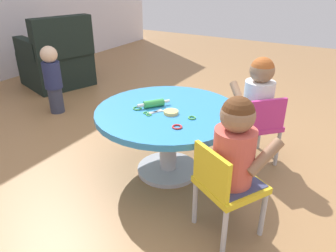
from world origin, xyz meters
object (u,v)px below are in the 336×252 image
object	(u,v)px
rolling_pin	(154,103)
toddler_standing	(53,78)
seated_child_right	(259,93)
armchair_dark	(57,61)
child_chair_left	(225,185)
craft_table	(168,124)
seated_child_left	(235,145)
child_chair_right	(258,124)
craft_scissors	(151,113)

from	to	relation	value
rolling_pin	toddler_standing	bearing A→B (deg)	75.51
seated_child_right	armchair_dark	bearing A→B (deg)	78.97
child_chair_left	toddler_standing	bearing A→B (deg)	70.88
craft_table	seated_child_left	distance (m)	0.68
toddler_standing	rolling_pin	distance (m)	1.47
child_chair_left	seated_child_right	size ratio (longest dim) A/B	1.05
craft_table	child_chair_right	distance (m)	0.67
child_chair_right	rolling_pin	distance (m)	0.78
craft_table	child_chair_left	bearing A→B (deg)	-122.97
armchair_dark	child_chair_left	bearing A→B (deg)	-116.43
child_chair_right	seated_child_right	distance (m)	0.23
child_chair_right	rolling_pin	xyz separation A→B (m)	(-0.45, 0.60, 0.20)
craft_table	seated_child_left	xyz separation A→B (m)	(-0.33, -0.58, 0.15)
child_chair_left	armchair_dark	bearing A→B (deg)	63.57
child_chair_left	armchair_dark	world-z (taller)	armchair_dark
armchair_dark	toddler_standing	size ratio (longest dim) A/B	1.33
child_chair_left	rolling_pin	world-z (taller)	child_chair_left
seated_child_left	toddler_standing	xyz separation A→B (m)	(0.69, 2.10, -0.17)
child_chair_right	seated_child_right	world-z (taller)	seated_child_right
seated_child_left	seated_child_right	xyz separation A→B (m)	(0.80, 0.11, 0.00)
craft_table	seated_child_right	distance (m)	0.68
craft_table	seated_child_right	bearing A→B (deg)	-44.35
child_chair_right	toddler_standing	world-z (taller)	toddler_standing
child_chair_left	toddler_standing	world-z (taller)	toddler_standing
seated_child_right	toddler_standing	bearing A→B (deg)	93.33
seated_child_left	toddler_standing	bearing A→B (deg)	71.89
child_chair_left	armchair_dark	distance (m)	3.02
seated_child_right	armchair_dark	size ratio (longest dim) A/B	0.57
child_chair_left	child_chair_right	size ratio (longest dim) A/B	1.00
craft_table	armchair_dark	distance (m)	2.36
armchair_dark	child_chair_right	bearing A→B (deg)	-101.50
seated_child_left	child_chair_right	bearing A→B (deg)	6.29
child_chair_left	seated_child_right	bearing A→B (deg)	6.39
child_chair_left	child_chair_right	xyz separation A→B (m)	(0.81, 0.07, 0.00)
craft_scissors	child_chair_left	bearing A→B (deg)	-112.20
craft_table	armchair_dark	size ratio (longest dim) A/B	1.08
child_chair_right	seated_child_right	xyz separation A→B (m)	(0.03, 0.03, 0.23)
seated_child_left	craft_table	bearing A→B (deg)	60.48
rolling_pin	child_chair_left	bearing A→B (deg)	-118.13
craft_table	armchair_dark	world-z (taller)	armchair_dark
seated_child_right	craft_scissors	size ratio (longest dim) A/B	3.59
craft_table	seated_child_right	size ratio (longest dim) A/B	1.89
craft_table	toddler_standing	bearing A→B (deg)	76.72
rolling_pin	craft_table	bearing A→B (deg)	-86.80
child_chair_left	craft_scissors	world-z (taller)	child_chair_left
seated_child_left	armchair_dark	xyz separation A→B (m)	(1.31, 2.73, -0.22)
child_chair_left	rolling_pin	distance (m)	0.78
craft_table	child_chair_left	world-z (taller)	child_chair_left
child_chair_right	armchair_dark	xyz separation A→B (m)	(0.54, 2.64, 0.00)
craft_table	child_chair_left	size ratio (longest dim) A/B	1.80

